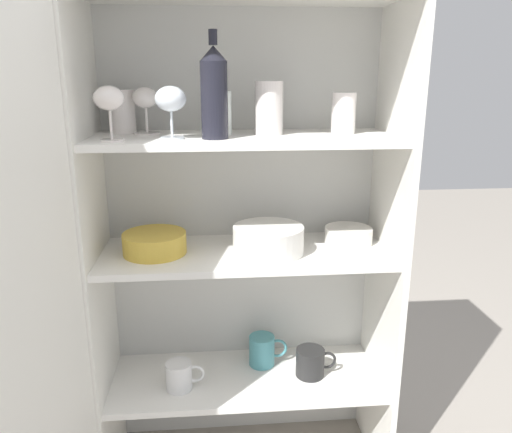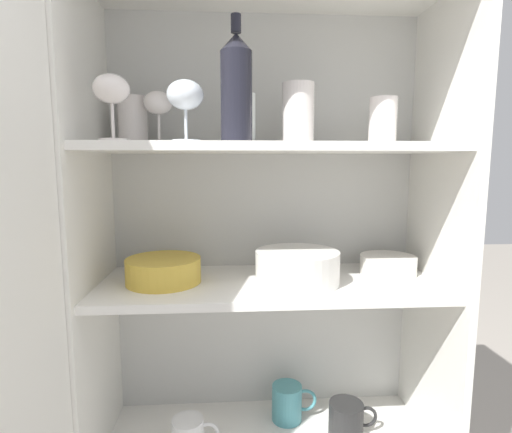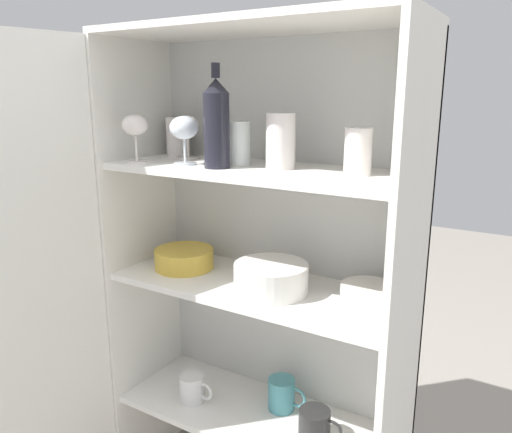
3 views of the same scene
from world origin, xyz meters
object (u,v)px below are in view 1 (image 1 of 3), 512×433
mixing_bowl_large (155,242)px  plate_stack_white (268,240)px  wine_bottle (214,92)px  serving_bowl_small (348,235)px  coffee_mug_primary (263,350)px

mixing_bowl_large → plate_stack_white: bearing=-4.8°
wine_bottle → serving_bowl_small: 0.60m
serving_bowl_small → coffee_mug_primary: (-0.26, 0.02, -0.40)m
serving_bowl_small → wine_bottle: bearing=-165.6°
coffee_mug_primary → plate_stack_white: bearing=-85.9°
plate_stack_white → serving_bowl_small: 0.27m
mixing_bowl_large → coffee_mug_primary: bearing=10.6°
wine_bottle → serving_bowl_small: wine_bottle is taller
plate_stack_white → serving_bowl_small: bearing=14.4°
mixing_bowl_large → serving_bowl_small: mixing_bowl_large is taller
plate_stack_white → coffee_mug_primary: (-0.01, 0.09, -0.42)m
plate_stack_white → mixing_bowl_large: bearing=175.2°
serving_bowl_small → mixing_bowl_large: bearing=-176.3°
coffee_mug_primary → serving_bowl_small: bearing=-4.8°
wine_bottle → plate_stack_white: wine_bottle is taller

